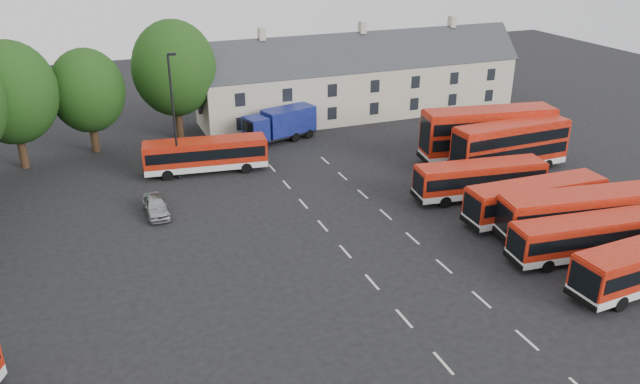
{
  "coord_description": "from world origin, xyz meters",
  "views": [
    {
      "loc": [
        -14.61,
        -30.63,
        19.97
      ],
      "look_at": [
        0.17,
        6.96,
        2.2
      ],
      "focal_mm": 35.0,
      "sensor_mm": 36.0,
      "label": 1
    }
  ],
  "objects": [
    {
      "name": "bus_row_e",
      "position": [
        13.04,
        6.06,
        1.73
      ],
      "size": [
        10.39,
        3.66,
        2.88
      ],
      "rotation": [
        0.0,
        0.0,
        -0.13
      ],
      "color": "silver",
      "rests_on": "ground"
    },
    {
      "name": "bus_north",
      "position": [
        -5.48,
        19.11,
        1.75
      ],
      "size": [
        10.49,
        3.64,
        2.91
      ],
      "rotation": [
        0.0,
        0.0,
        -0.13
      ],
      "color": "silver",
      "rests_on": "ground"
    },
    {
      "name": "bus_row_b",
      "position": [
        13.66,
        -4.29,
        1.65
      ],
      "size": [
        9.87,
        3.29,
        2.74
      ],
      "rotation": [
        0.0,
        0.0,
        -0.11
      ],
      "color": "silver",
      "rests_on": "ground"
    },
    {
      "name": "box_truck",
      "position": [
        3.04,
        24.61,
        1.77
      ],
      "size": [
        7.56,
        4.11,
        3.16
      ],
      "rotation": [
        0.0,
        0.0,
        0.27
      ],
      "color": "black",
      "rests_on": "ground"
    },
    {
      "name": "bus_dd_south",
      "position": [
        18.65,
        9.89,
        2.46
      ],
      "size": [
        10.58,
        2.72,
        4.31
      ],
      "rotation": [
        0.0,
        0.0,
        0.03
      ],
      "color": "silver",
      "rests_on": "ground"
    },
    {
      "name": "silver_car",
      "position": [
        -10.69,
        12.2,
        0.69
      ],
      "size": [
        1.73,
        4.1,
        1.39
      ],
      "primitive_type": "imported",
      "rotation": [
        0.0,
        0.0,
        0.02
      ],
      "color": "#A7A9AF",
      "rests_on": "ground"
    },
    {
      "name": "lamppost",
      "position": [
        -7.89,
        18.47,
        5.59
      ],
      "size": [
        0.73,
        0.44,
        10.48
      ],
      "rotation": [
        0.0,
        0.0,
        -0.32
      ],
      "color": "black",
      "rests_on": "ground"
    },
    {
      "name": "bus_row_d",
      "position": [
        14.42,
        1.31,
        1.78
      ],
      "size": [
        10.54,
        2.73,
        2.96
      ],
      "rotation": [
        0.0,
        0.0,
        -0.03
      ],
      "color": "silver",
      "rests_on": "ground"
    },
    {
      "name": "terrace_houses",
      "position": [
        14.0,
        30.0,
        3.86
      ],
      "size": [
        35.7,
        7.13,
        10.06
      ],
      "color": "beige",
      "rests_on": "ground"
    },
    {
      "name": "bus_dd_north",
      "position": [
        18.33,
        12.71,
        2.74
      ],
      "size": [
        12.03,
        4.59,
        4.82
      ],
      "rotation": [
        0.0,
        0.0,
        -0.17
      ],
      "color": "silver",
      "rests_on": "ground"
    },
    {
      "name": "bus_row_c",
      "position": [
        15.59,
        -1.67,
        1.89
      ],
      "size": [
        11.41,
        4.23,
        3.15
      ],
      "rotation": [
        0.0,
        0.0,
        -0.16
      ],
      "color": "silver",
      "rests_on": "ground"
    },
    {
      "name": "lane_markings",
      "position": [
        2.5,
        2.0,
        0.01
      ],
      "size": [
        5.15,
        33.8,
        0.01
      ],
      "color": "beige",
      "rests_on": "ground"
    },
    {
      "name": "ground",
      "position": [
        0.0,
        0.0,
        0.0
      ],
      "size": [
        140.0,
        140.0,
        0.0
      ],
      "primitive_type": "plane",
      "color": "black",
      "rests_on": "ground"
    }
  ]
}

